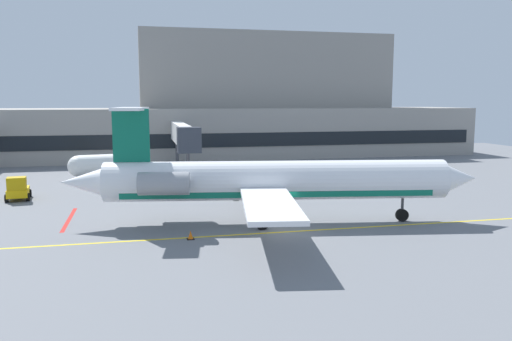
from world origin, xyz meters
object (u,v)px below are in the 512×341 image
(regional_jet, at_px, (270,181))
(pushback_tractor, at_px, (277,173))
(baggage_tug, at_px, (18,189))
(fuel_tank, at_px, (101,165))

(regional_jet, relative_size, pushback_tractor, 7.24)
(regional_jet, distance_m, pushback_tractor, 19.17)
(regional_jet, relative_size, baggage_tug, 9.27)
(regional_jet, bearing_deg, baggage_tug, 145.78)
(pushback_tractor, xyz_separation_m, fuel_tank, (-18.55, 6.05, 0.62))
(baggage_tug, bearing_deg, regional_jet, -34.22)
(regional_jet, xyz_separation_m, pushback_tractor, (5.47, 18.24, -2.16))
(regional_jet, bearing_deg, pushback_tractor, 73.32)
(fuel_tank, bearing_deg, baggage_tug, -119.72)
(regional_jet, distance_m, fuel_tank, 27.64)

